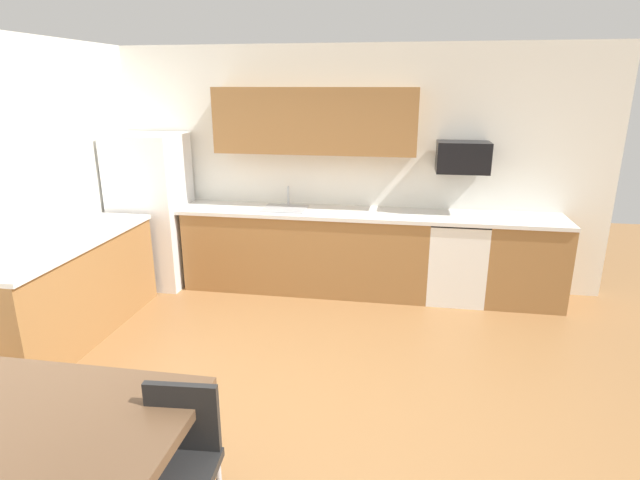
% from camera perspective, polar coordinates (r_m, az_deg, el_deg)
% --- Properties ---
extents(ground_plane, '(12.00, 12.00, 0.00)m').
position_cam_1_polar(ground_plane, '(3.90, -2.58, -18.65)').
color(ground_plane, olive).
extents(wall_back, '(5.80, 0.10, 2.70)m').
position_cam_1_polar(wall_back, '(5.85, 2.71, 7.99)').
color(wall_back, white).
rests_on(wall_back, ground).
extents(cabinet_run_back, '(2.73, 0.60, 0.90)m').
position_cam_1_polar(cabinet_run_back, '(5.79, -1.62, -1.28)').
color(cabinet_run_back, olive).
rests_on(cabinet_run_back, ground).
extents(cabinet_run_back_right, '(0.82, 0.60, 0.90)m').
position_cam_1_polar(cabinet_run_back_right, '(5.83, 21.94, -2.41)').
color(cabinet_run_back_right, olive).
rests_on(cabinet_run_back_right, ground).
extents(cabinet_run_left, '(0.60, 2.00, 0.90)m').
position_cam_1_polar(cabinet_run_left, '(5.23, -26.21, -5.17)').
color(cabinet_run_left, olive).
rests_on(cabinet_run_left, ground).
extents(countertop_back, '(4.80, 0.64, 0.04)m').
position_cam_1_polar(countertop_back, '(5.60, 2.22, 3.08)').
color(countertop_back, silver).
rests_on(countertop_back, cabinet_run_back).
extents(countertop_left, '(0.64, 2.00, 0.04)m').
position_cam_1_polar(countertop_left, '(5.09, -26.90, -0.25)').
color(countertop_left, silver).
rests_on(countertop_left, cabinet_run_left).
extents(upper_cabinets_back, '(2.20, 0.34, 0.70)m').
position_cam_1_polar(upper_cabinets_back, '(5.62, -0.61, 13.28)').
color(upper_cabinets_back, olive).
extents(refrigerator, '(0.76, 0.70, 1.75)m').
position_cam_1_polar(refrigerator, '(6.19, -18.35, 3.17)').
color(refrigerator, white).
rests_on(refrigerator, ground).
extents(oven_range, '(0.60, 0.60, 0.91)m').
position_cam_1_polar(oven_range, '(5.72, 15.00, -2.06)').
color(oven_range, white).
rests_on(oven_range, ground).
extents(microwave, '(0.54, 0.36, 0.32)m').
position_cam_1_polar(microwave, '(5.57, 15.78, 8.98)').
color(microwave, black).
extents(sink_basin, '(0.48, 0.40, 0.14)m').
position_cam_1_polar(sink_basin, '(5.72, -3.96, 2.94)').
color(sink_basin, '#A5A8AD').
rests_on(sink_basin, countertop_back).
extents(sink_faucet, '(0.02, 0.02, 0.24)m').
position_cam_1_polar(sink_faucet, '(5.85, -3.59, 4.89)').
color(sink_faucet, '#B2B5BA').
rests_on(sink_faucet, countertop_back).
extents(dining_table, '(1.40, 0.90, 0.72)m').
position_cam_1_polar(dining_table, '(2.99, -28.13, -17.83)').
color(dining_table, brown).
rests_on(dining_table, ground).
extents(chair_near_table, '(0.43, 0.43, 0.85)m').
position_cam_1_polar(chair_near_table, '(2.82, -15.78, -22.50)').
color(chair_near_table, black).
rests_on(chair_near_table, ground).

